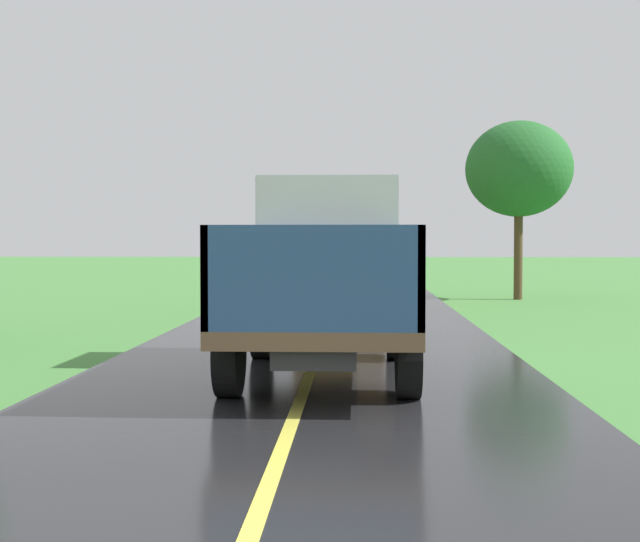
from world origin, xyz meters
name	(u,v)px	position (x,y,z in m)	size (l,w,h in m)	color
banana_truck_near	(327,272)	(0.20, 9.33, 1.46)	(2.38, 5.82, 2.80)	#2D2D30
banana_truck_far	(342,256)	(0.18, 22.07, 1.47)	(2.38, 5.81, 2.80)	#2D2D30
roadside_tree_mid_right	(519,169)	(5.85, 25.33, 4.24)	(3.46, 3.46, 5.81)	#4C3823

